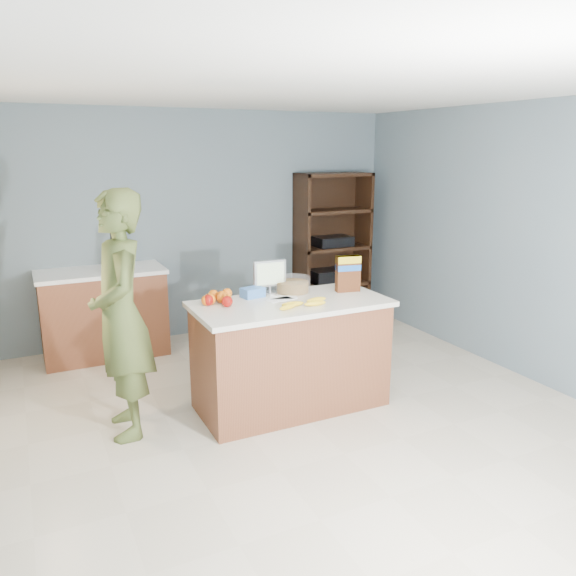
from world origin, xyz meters
name	(u,v)px	position (x,y,z in m)	size (l,w,h in m)	color
floor	(307,420)	(0.00, 0.00, 0.00)	(4.50, 5.00, 0.02)	beige
walls	(309,211)	(0.00, 0.00, 1.65)	(4.52, 5.02, 2.51)	slate
counter_peninsula	(291,359)	(0.00, 0.30, 0.42)	(1.56, 0.76, 0.90)	brown
back_cabinet	(104,313)	(-1.20, 2.20, 0.45)	(1.24, 0.62, 0.90)	brown
shelving_unit	(330,250)	(1.55, 2.35, 0.86)	(0.90, 0.40, 1.80)	black
person	(121,316)	(-1.29, 0.46, 0.91)	(0.66, 0.44, 1.82)	#4C5828
knife_block	(117,258)	(-1.04, 2.15, 1.02)	(0.12, 0.10, 0.31)	tan
envelopes	(282,299)	(-0.03, 0.41, 0.90)	(0.30, 0.22, 0.00)	white
bananas	(303,303)	(0.03, 0.14, 0.92)	(0.48, 0.16, 0.04)	yellow
apples	(218,301)	(-0.57, 0.42, 0.94)	(0.21, 0.19, 0.09)	#980E09
oranges	(217,297)	(-0.54, 0.53, 0.94)	(0.30, 0.24, 0.08)	orange
blue_carton	(253,292)	(-0.22, 0.56, 0.94)	(0.18, 0.12, 0.08)	blue
salad_bowl	(293,285)	(0.15, 0.57, 0.96)	(0.30, 0.30, 0.13)	#267219
tv	(270,275)	(-0.04, 0.61, 1.06)	(0.28, 0.12, 0.28)	silver
cereal_box	(348,271)	(0.58, 0.38, 1.08)	(0.22, 0.11, 0.31)	#592B14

